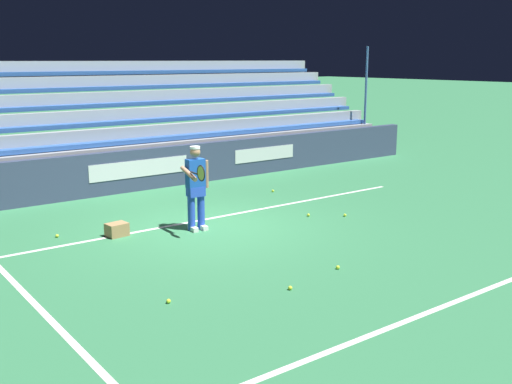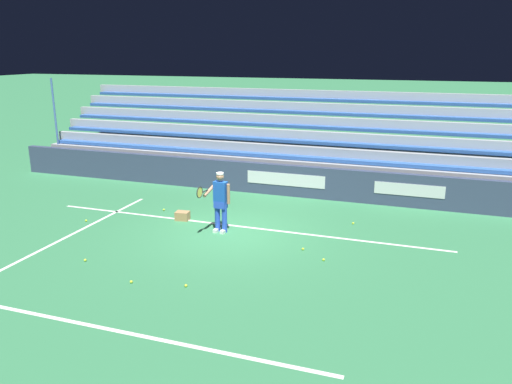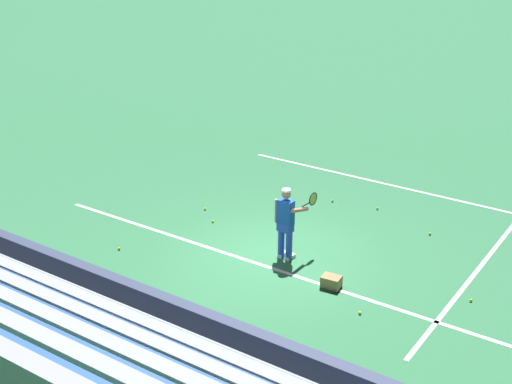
{
  "view_description": "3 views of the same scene",
  "coord_description": "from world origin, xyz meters",
  "px_view_note": "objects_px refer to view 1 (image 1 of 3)",
  "views": [
    {
      "loc": [
        6.37,
        10.2,
        3.4
      ],
      "look_at": [
        -0.65,
        0.86,
        0.8
      ],
      "focal_mm": 42.0,
      "sensor_mm": 36.0,
      "label": 1
    },
    {
      "loc": [
        -5.0,
        12.29,
        4.92
      ],
      "look_at": [
        -1.01,
        0.74,
        1.46
      ],
      "focal_mm": 35.0,
      "sensor_mm": 36.0,
      "label": 2
    },
    {
      "loc": [
        7.8,
        -12.26,
        7.78
      ],
      "look_at": [
        -0.69,
        0.29,
        1.35
      ],
      "focal_mm": 50.0,
      "sensor_mm": 36.0,
      "label": 3
    }
  ],
  "objects_px": {
    "tennis_player": "(196,187)",
    "tennis_ball_far_left": "(338,267)",
    "ball_box_cardboard": "(117,230)",
    "tennis_ball_on_baseline": "(169,301)",
    "tennis_ball_near_player": "(308,215)",
    "tennis_ball_midcourt": "(57,236)",
    "tennis_ball_far_right": "(273,191)",
    "tennis_ball_toward_net": "(345,215)",
    "tennis_ball_by_box": "(290,288)"
  },
  "relations": [
    {
      "from": "ball_box_cardboard",
      "to": "tennis_ball_far_left",
      "type": "distance_m",
      "value": 4.52
    },
    {
      "from": "tennis_player",
      "to": "ball_box_cardboard",
      "type": "bearing_deg",
      "value": -20.93
    },
    {
      "from": "tennis_ball_on_baseline",
      "to": "tennis_ball_toward_net",
      "type": "relative_size",
      "value": 1.0
    },
    {
      "from": "ball_box_cardboard",
      "to": "tennis_ball_far_right",
      "type": "xyz_separation_m",
      "value": [
        -4.94,
        -1.28,
        -0.1
      ]
    },
    {
      "from": "tennis_ball_near_player",
      "to": "tennis_ball_far_right",
      "type": "relative_size",
      "value": 1.0
    },
    {
      "from": "ball_box_cardboard",
      "to": "tennis_ball_on_baseline",
      "type": "height_order",
      "value": "ball_box_cardboard"
    },
    {
      "from": "tennis_ball_far_right",
      "to": "tennis_ball_toward_net",
      "type": "height_order",
      "value": "same"
    },
    {
      "from": "tennis_ball_far_left",
      "to": "tennis_ball_toward_net",
      "type": "height_order",
      "value": "same"
    },
    {
      "from": "tennis_ball_midcourt",
      "to": "tennis_ball_on_baseline",
      "type": "bearing_deg",
      "value": 92.34
    },
    {
      "from": "tennis_ball_by_box",
      "to": "tennis_ball_far_right",
      "type": "relative_size",
      "value": 1.0
    },
    {
      "from": "tennis_ball_near_player",
      "to": "tennis_ball_toward_net",
      "type": "distance_m",
      "value": 0.81
    },
    {
      "from": "ball_box_cardboard",
      "to": "tennis_ball_toward_net",
      "type": "bearing_deg",
      "value": 160.65
    },
    {
      "from": "ball_box_cardboard",
      "to": "tennis_ball_on_baseline",
      "type": "relative_size",
      "value": 6.06
    },
    {
      "from": "tennis_ball_toward_net",
      "to": "tennis_ball_by_box",
      "type": "bearing_deg",
      "value": 34.46
    },
    {
      "from": "ball_box_cardboard",
      "to": "tennis_ball_by_box",
      "type": "height_order",
      "value": "ball_box_cardboard"
    },
    {
      "from": "tennis_ball_far_left",
      "to": "tennis_ball_midcourt",
      "type": "xyz_separation_m",
      "value": [
        3.1,
        -4.6,
        0.0
      ]
    },
    {
      "from": "ball_box_cardboard",
      "to": "tennis_ball_by_box",
      "type": "xyz_separation_m",
      "value": [
        -0.9,
        4.21,
        -0.1
      ]
    },
    {
      "from": "tennis_player",
      "to": "tennis_ball_near_player",
      "type": "relative_size",
      "value": 25.98
    },
    {
      "from": "tennis_ball_far_left",
      "to": "ball_box_cardboard",
      "type": "bearing_deg",
      "value": -61.96
    },
    {
      "from": "tennis_ball_far_right",
      "to": "tennis_ball_toward_net",
      "type": "bearing_deg",
      "value": 84.44
    },
    {
      "from": "ball_box_cardboard",
      "to": "tennis_ball_on_baseline",
      "type": "xyz_separation_m",
      "value": [
        0.81,
        3.56,
        -0.1
      ]
    },
    {
      "from": "tennis_ball_midcourt",
      "to": "tennis_ball_far_left",
      "type": "bearing_deg",
      "value": 124.04
    },
    {
      "from": "tennis_ball_on_baseline",
      "to": "tennis_ball_near_player",
      "type": "bearing_deg",
      "value": -153.43
    },
    {
      "from": "tennis_ball_near_player",
      "to": "tennis_ball_far_right",
      "type": "xyz_separation_m",
      "value": [
        -0.92,
        -2.42,
        0.0
      ]
    },
    {
      "from": "tennis_player",
      "to": "tennis_ball_far_left",
      "type": "bearing_deg",
      "value": 100.55
    },
    {
      "from": "tennis_ball_far_right",
      "to": "tennis_ball_midcourt",
      "type": "relative_size",
      "value": 1.0
    },
    {
      "from": "ball_box_cardboard",
      "to": "tennis_ball_midcourt",
      "type": "height_order",
      "value": "ball_box_cardboard"
    },
    {
      "from": "ball_box_cardboard",
      "to": "tennis_ball_midcourt",
      "type": "bearing_deg",
      "value": -31.86
    },
    {
      "from": "tennis_ball_far_left",
      "to": "tennis_ball_far_right",
      "type": "bearing_deg",
      "value": -118.13
    },
    {
      "from": "tennis_ball_by_box",
      "to": "tennis_ball_midcourt",
      "type": "relative_size",
      "value": 1.0
    },
    {
      "from": "tennis_ball_by_box",
      "to": "tennis_ball_far_right",
      "type": "bearing_deg",
      "value": -126.32
    },
    {
      "from": "tennis_ball_on_baseline",
      "to": "tennis_ball_toward_net",
      "type": "xyz_separation_m",
      "value": [
        -5.47,
        -1.92,
        0.0
      ]
    },
    {
      "from": "tennis_ball_toward_net",
      "to": "tennis_ball_midcourt",
      "type": "distance_m",
      "value": 6.07
    },
    {
      "from": "tennis_player",
      "to": "tennis_ball_near_player",
      "type": "bearing_deg",
      "value": 167.28
    },
    {
      "from": "tennis_ball_far_left",
      "to": "tennis_ball_midcourt",
      "type": "relative_size",
      "value": 1.0
    },
    {
      "from": "tennis_ball_near_player",
      "to": "tennis_ball_midcourt",
      "type": "distance_m",
      "value": 5.3
    },
    {
      "from": "tennis_ball_far_right",
      "to": "tennis_ball_by_box",
      "type": "bearing_deg",
      "value": 53.68
    },
    {
      "from": "tennis_player",
      "to": "tennis_ball_toward_net",
      "type": "xyz_separation_m",
      "value": [
        -3.17,
        1.07,
        -0.86
      ]
    },
    {
      "from": "tennis_ball_on_baseline",
      "to": "tennis_ball_midcourt",
      "type": "xyz_separation_m",
      "value": [
        0.17,
        -4.17,
        0.0
      ]
    },
    {
      "from": "tennis_ball_far_left",
      "to": "tennis_ball_toward_net",
      "type": "xyz_separation_m",
      "value": [
        -2.53,
        -2.35,
        0.0
      ]
    },
    {
      "from": "tennis_ball_near_player",
      "to": "tennis_ball_toward_net",
      "type": "xyz_separation_m",
      "value": [
        -0.64,
        0.5,
        0.0
      ]
    },
    {
      "from": "tennis_ball_by_box",
      "to": "tennis_ball_far_left",
      "type": "bearing_deg",
      "value": -169.53
    },
    {
      "from": "tennis_player",
      "to": "tennis_ball_near_player",
      "type": "distance_m",
      "value": 2.74
    },
    {
      "from": "tennis_ball_near_player",
      "to": "tennis_ball_far_left",
      "type": "height_order",
      "value": "same"
    },
    {
      "from": "ball_box_cardboard",
      "to": "tennis_ball_far_left",
      "type": "relative_size",
      "value": 6.06
    },
    {
      "from": "tennis_ball_near_player",
      "to": "tennis_ball_on_baseline",
      "type": "xyz_separation_m",
      "value": [
        4.83,
        2.42,
        0.0
      ]
    },
    {
      "from": "tennis_player",
      "to": "tennis_ball_on_baseline",
      "type": "height_order",
      "value": "tennis_player"
    },
    {
      "from": "tennis_player",
      "to": "tennis_ball_far_left",
      "type": "relative_size",
      "value": 25.98
    },
    {
      "from": "tennis_player",
      "to": "tennis_ball_by_box",
      "type": "bearing_deg",
      "value": 80.87
    },
    {
      "from": "ball_box_cardboard",
      "to": "tennis_ball_far_right",
      "type": "distance_m",
      "value": 5.11
    }
  ]
}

